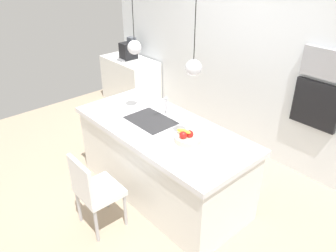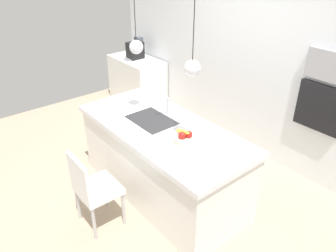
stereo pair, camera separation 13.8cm
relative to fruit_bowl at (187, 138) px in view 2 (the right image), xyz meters
name	(u,v)px [view 2 (the right image)]	position (x,y,z in m)	size (l,w,h in m)	color
floor	(163,190)	(-0.41, 0.01, -0.95)	(6.60, 6.60, 0.00)	tan
back_wall	(259,63)	(-0.41, 1.66, 0.35)	(6.00, 0.10, 2.60)	white
kitchen_island	(163,160)	(-0.41, 0.01, -0.49)	(2.17, 0.98, 0.91)	white
sink_basin	(152,120)	(-0.61, 0.01, -0.05)	(0.56, 0.40, 0.02)	#2D2D30
faucet	(166,104)	(-0.61, 0.22, 0.10)	(0.02, 0.17, 0.22)	silver
fruit_bowl	(187,138)	(0.00, 0.00, 0.00)	(0.28, 0.28, 0.15)	beige
side_counter	(137,80)	(-2.81, 1.29, -0.53)	(1.10, 0.60, 0.85)	white
coffee_machine	(135,50)	(-2.82, 1.29, 0.06)	(0.20, 0.35, 0.38)	black
microwave	(331,66)	(0.56, 1.59, 0.57)	(0.54, 0.08, 0.34)	#9E9EA3
oven	(320,108)	(0.56, 1.59, 0.07)	(0.56, 0.08, 0.56)	black
chair_near	(92,187)	(-0.43, -0.90, -0.45)	(0.44, 0.41, 0.88)	white
pendant_light_left	(136,47)	(-0.86, 0.01, 0.76)	(0.15, 0.15, 0.75)	silver
pendant_light_right	(192,68)	(0.04, 0.01, 0.76)	(0.15, 0.15, 0.75)	silver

